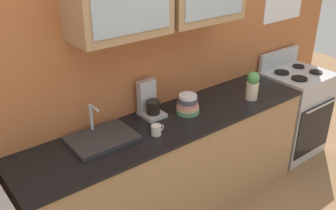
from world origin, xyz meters
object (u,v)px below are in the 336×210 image
object	(u,v)px
stove_range	(292,112)
coffee_maker	(150,103)
bowl_stack	(188,105)
cup_near_sink	(157,130)
sink_faucet	(102,138)
vase	(253,85)

from	to	relation	value
stove_range	coffee_maker	bearing A→B (deg)	173.51
stove_range	bowl_stack	world-z (taller)	stove_range
stove_range	cup_near_sink	distance (m)	1.96
sink_faucet	cup_near_sink	bearing A→B (deg)	-26.56
stove_range	sink_faucet	bearing A→B (deg)	177.78
stove_range	sink_faucet	size ratio (longest dim) A/B	2.34
vase	sink_faucet	bearing A→B (deg)	171.90
cup_near_sink	coffee_maker	world-z (taller)	coffee_maker
stove_range	cup_near_sink	bearing A→B (deg)	-177.20
sink_faucet	vase	world-z (taller)	vase
sink_faucet	vase	distance (m)	1.41
sink_faucet	coffee_maker	bearing A→B (deg)	12.42
stove_range	vase	bearing A→B (deg)	-172.70
stove_range	bowl_stack	distance (m)	1.57
coffee_maker	cup_near_sink	bearing A→B (deg)	-116.73
cup_near_sink	coffee_maker	bearing A→B (deg)	63.27
vase	cup_near_sink	bearing A→B (deg)	179.00
cup_near_sink	coffee_maker	xyz separation A→B (m)	(0.15, 0.29, 0.07)
vase	coffee_maker	size ratio (longest dim) A/B	0.88
stove_range	bowl_stack	size ratio (longest dim) A/B	5.65
bowl_stack	cup_near_sink	bearing A→B (deg)	-162.66
stove_range	coffee_maker	distance (m)	1.85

